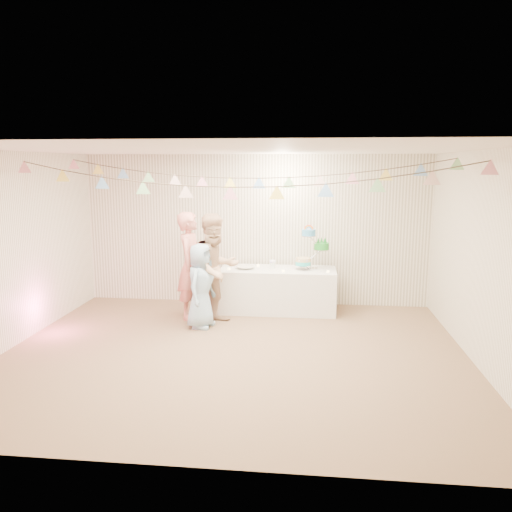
# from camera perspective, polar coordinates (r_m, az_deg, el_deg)

# --- Properties ---
(floor) EXTENTS (6.00, 6.00, 0.00)m
(floor) POSITION_cam_1_polar(r_m,az_deg,el_deg) (6.62, -2.51, -11.07)
(floor) COLOR brown
(floor) RESTS_ON ground
(ceiling) EXTENTS (6.00, 6.00, 0.00)m
(ceiling) POSITION_cam_1_polar(r_m,az_deg,el_deg) (6.17, -2.71, 12.06)
(ceiling) COLOR silver
(ceiling) RESTS_ON ground
(back_wall) EXTENTS (6.00, 6.00, 0.00)m
(back_wall) POSITION_cam_1_polar(r_m,az_deg,el_deg) (8.71, -0.11, 2.99)
(back_wall) COLOR white
(back_wall) RESTS_ON ground
(front_wall) EXTENTS (6.00, 6.00, 0.00)m
(front_wall) POSITION_cam_1_polar(r_m,az_deg,el_deg) (3.87, -8.25, -6.46)
(front_wall) COLOR white
(front_wall) RESTS_ON ground
(left_wall) EXTENTS (5.00, 5.00, 0.00)m
(left_wall) POSITION_cam_1_polar(r_m,az_deg,el_deg) (7.34, -26.44, 0.52)
(left_wall) COLOR white
(left_wall) RESTS_ON ground
(right_wall) EXTENTS (5.00, 5.00, 0.00)m
(right_wall) POSITION_cam_1_polar(r_m,az_deg,el_deg) (6.52, 24.43, -0.43)
(right_wall) COLOR white
(right_wall) RESTS_ON ground
(table) EXTENTS (1.91, 0.77, 0.72)m
(table) POSITION_cam_1_polar(r_m,az_deg,el_deg) (8.37, 2.51, -3.89)
(table) COLOR silver
(table) RESTS_ON floor
(cake_stand) EXTENTS (0.61, 0.36, 0.69)m
(cake_stand) POSITION_cam_1_polar(r_m,az_deg,el_deg) (8.26, 6.38, 1.06)
(cake_stand) COLOR silver
(cake_stand) RESTS_ON table
(cake_bottom) EXTENTS (0.31, 0.31, 0.15)m
(cake_bottom) POSITION_cam_1_polar(r_m,az_deg,el_deg) (8.24, 5.30, -0.75)
(cake_bottom) COLOR #2AC8C2
(cake_bottom) RESTS_ON cake_stand
(cake_middle) EXTENTS (0.27, 0.27, 0.22)m
(cake_middle) POSITION_cam_1_polar(r_m,az_deg,el_deg) (8.35, 7.62, 1.23)
(cake_middle) COLOR #1C8425
(cake_middle) RESTS_ON cake_stand
(cake_top_tier) EXTENTS (0.25, 0.25, 0.19)m
(cake_top_tier) POSITION_cam_1_polar(r_m,az_deg,el_deg) (8.19, 6.00, 2.99)
(cake_top_tier) COLOR #3E8FC3
(cake_top_tier) RESTS_ON cake_stand
(platter) EXTENTS (0.30, 0.30, 0.02)m
(platter) POSITION_cam_1_polar(r_m,az_deg,el_deg) (8.28, -1.22, -1.19)
(platter) COLOR white
(platter) RESTS_ON table
(posy) EXTENTS (0.13, 0.13, 0.14)m
(posy) POSITION_cam_1_polar(r_m,az_deg,el_deg) (8.33, 1.90, -0.69)
(posy) COLOR white
(posy) RESTS_ON table
(person_adult_a) EXTENTS (0.45, 0.65, 1.70)m
(person_adult_a) POSITION_cam_1_polar(r_m,az_deg,el_deg) (7.96, -7.43, -1.08)
(person_adult_a) COLOR #D47A6E
(person_adult_a) RESTS_ON floor
(person_adult_b) EXTENTS (1.04, 1.05, 1.71)m
(person_adult_b) POSITION_cam_1_polar(r_m,az_deg,el_deg) (7.62, -4.66, -1.51)
(person_adult_b) COLOR tan
(person_adult_b) RESTS_ON floor
(person_child) EXTENTS (0.54, 0.70, 1.28)m
(person_child) POSITION_cam_1_polar(r_m,az_deg,el_deg) (7.51, -6.34, -3.39)
(person_child) COLOR #8EAFCA
(person_child) RESTS_ON floor
(bunting_back) EXTENTS (5.60, 1.10, 0.40)m
(bunting_back) POSITION_cam_1_polar(r_m,az_deg,el_deg) (7.25, -1.34, 9.83)
(bunting_back) COLOR pink
(bunting_back) RESTS_ON ceiling
(bunting_front) EXTENTS (5.60, 0.90, 0.36)m
(bunting_front) POSITION_cam_1_polar(r_m,az_deg,el_deg) (5.97, -2.98, 9.43)
(bunting_front) COLOR #72A5E5
(bunting_front) RESTS_ON ceiling
(tealight_0) EXTENTS (0.04, 0.04, 0.03)m
(tealight_0) POSITION_cam_1_polar(r_m,az_deg,el_deg) (8.23, -3.11, -1.47)
(tealight_0) COLOR #FFD88C
(tealight_0) RESTS_ON table
(tealight_1) EXTENTS (0.04, 0.04, 0.03)m
(tealight_1) POSITION_cam_1_polar(r_m,az_deg,el_deg) (8.49, 0.25, -1.09)
(tealight_1) COLOR #FFD88C
(tealight_1) RESTS_ON table
(tealight_2) EXTENTS (0.04, 0.04, 0.03)m
(tealight_2) POSITION_cam_1_polar(r_m,az_deg,el_deg) (8.07, 3.14, -1.71)
(tealight_2) COLOR #FFD88C
(tealight_2) RESTS_ON table
(tealight_3) EXTENTS (0.04, 0.04, 0.03)m
(tealight_3) POSITION_cam_1_polar(r_m,az_deg,el_deg) (8.49, 4.98, -1.13)
(tealight_3) COLOR #FFD88C
(tealight_3) RESTS_ON table
(tealight_4) EXTENTS (0.04, 0.04, 0.03)m
(tealight_4) POSITION_cam_1_polar(r_m,az_deg,el_deg) (8.10, 8.24, -1.75)
(tealight_4) COLOR #FFD88C
(tealight_4) RESTS_ON table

